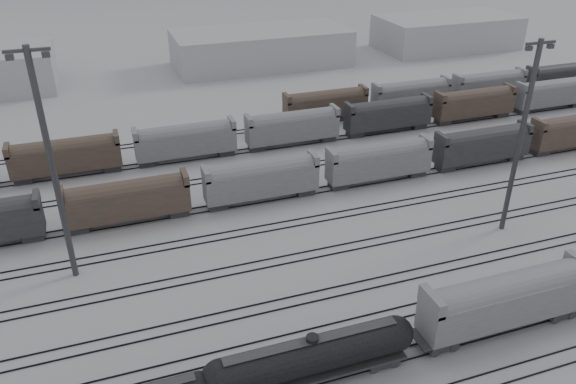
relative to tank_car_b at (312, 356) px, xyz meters
name	(u,v)px	position (x,y,z in m)	size (l,w,h in m)	color
ground	(462,348)	(14.09, -1.00, -2.62)	(900.00, 900.00, 0.00)	silver
tracks	(373,245)	(14.09, 16.50, -2.54)	(220.00, 71.50, 0.16)	black
tank_car_b	(312,356)	(0.00, 0.00, 0.00)	(18.33, 3.05, 4.53)	#252528
hopper_car_a	(505,298)	(18.72, 0.00, 1.03)	(16.51, 3.28, 5.90)	#252528
light_mast_b	(52,165)	(-18.37, 21.86, 10.31)	(3.90, 0.62, 24.38)	#3A3A3D
light_mast_c	(521,136)	(30.50, 14.72, 9.46)	(3.64, 0.58, 22.78)	#3A3A3D
bg_string_near	(379,163)	(22.09, 31.00, 0.18)	(151.00, 3.00, 5.60)	slate
bg_string_mid	(388,116)	(32.09, 47.00, 0.18)	(151.00, 3.00, 5.60)	#252528
bg_string_far	(450,91)	(49.59, 55.00, 0.18)	(66.00, 3.00, 5.60)	brown
warehouse_mid	(261,48)	(24.09, 94.00, 1.38)	(40.00, 18.00, 8.00)	#ACACAF
warehouse_right	(446,32)	(74.09, 94.00, 1.38)	(35.00, 18.00, 8.00)	#ACACAF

